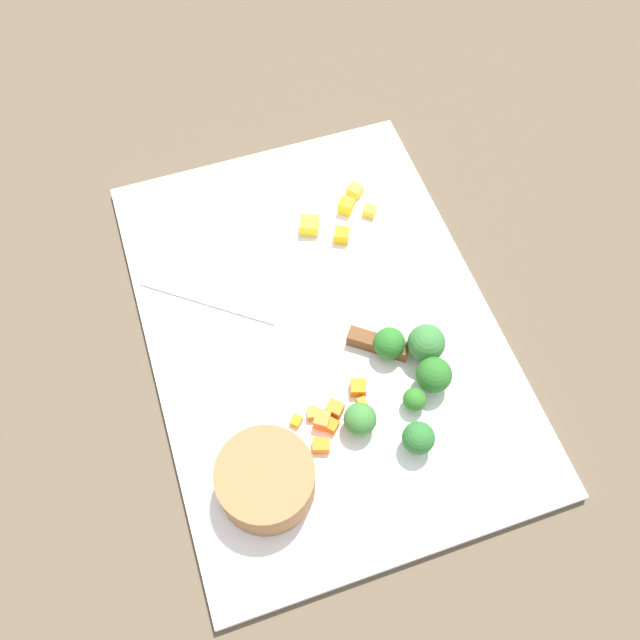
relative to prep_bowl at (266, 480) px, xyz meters
The scene contains 23 objects.
ground_plane 0.20m from the prep_bowl, 145.67° to the left, with size 4.00×4.00×0.00m, color brown.
cutting_board 0.20m from the prep_bowl, 145.67° to the left, with size 0.54×0.38×0.01m, color white.
prep_bowl is the anchor object (origin of this frame).
chef_knife 0.19m from the prep_bowl, 146.38° to the left, with size 0.21×0.27×0.02m.
carrot_dice_0 0.09m from the prep_bowl, 122.47° to the left, with size 0.02×0.02×0.02m, color orange.
carrot_dice_1 0.07m from the prep_bowl, 108.91° to the left, with size 0.02×0.01×0.01m, color orange.
carrot_dice_2 0.11m from the prep_bowl, 121.00° to the left, with size 0.02×0.01×0.02m, color orange.
carrot_dice_3 0.09m from the prep_bowl, 115.53° to the left, with size 0.01×0.01×0.01m, color orange.
carrot_dice_4 0.13m from the prep_bowl, 113.57° to the left, with size 0.01×0.01×0.01m, color orange.
carrot_dice_5 0.08m from the prep_bowl, 139.37° to the left, with size 0.01×0.01×0.01m, color orange.
carrot_dice_6 0.14m from the prep_bowl, 119.75° to the left, with size 0.02×0.02×0.01m, color orange.
carrot_dice_7 0.09m from the prep_bowl, 130.96° to the left, with size 0.01×0.01×0.01m, color orange.
pepper_dice_0 0.36m from the prep_bowl, 147.77° to the left, with size 0.02×0.02×0.02m, color yellow.
pepper_dice_1 0.31m from the prep_bowl, 146.96° to the left, with size 0.02×0.02×0.02m, color yellow.
pepper_dice_2 0.32m from the prep_bowl, 154.36° to the left, with size 0.02×0.02×0.02m, color yellow.
pepper_dice_3 0.39m from the prep_bowl, 147.04° to the left, with size 0.02×0.01×0.01m, color yellow.
pepper_dice_4 0.36m from the prep_bowl, 143.02° to the left, with size 0.01×0.02×0.01m, color yellow.
broccoli_floret_0 0.20m from the prep_bowl, 104.40° to the left, with size 0.04×0.04×0.04m.
broccoli_floret_1 0.22m from the prep_bowl, 113.14° to the left, with size 0.04×0.04×0.05m.
broccoli_floret_2 0.11m from the prep_bowl, 105.62° to the left, with size 0.03×0.03×0.04m.
broccoli_floret_3 0.16m from the prep_bowl, 87.39° to the left, with size 0.03×0.03×0.04m.
broccoli_floret_4 0.20m from the prep_bowl, 121.28° to the left, with size 0.03×0.03×0.04m.
broccoli_floret_5 0.17m from the prep_bowl, 101.57° to the left, with size 0.02×0.02×0.03m.
Camera 1 is at (0.35, -0.12, 0.69)m, focal length 38.08 mm.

